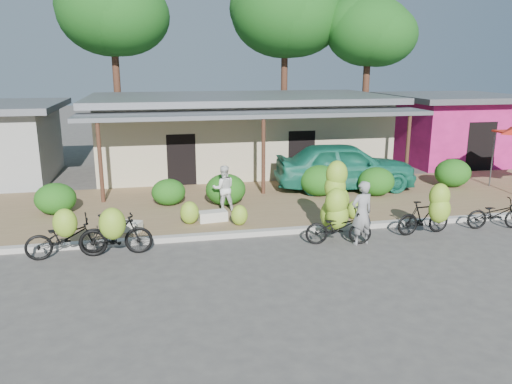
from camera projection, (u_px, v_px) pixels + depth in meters
ground at (317, 259)px, 12.39m from camera, size 100.00×100.00×0.00m
sidewalk at (270, 203)px, 17.11m from camera, size 60.00×6.00×0.12m
curb at (294, 230)px, 14.26m from camera, size 60.00×0.25×0.15m
shop_main at (240, 132)px, 22.31m from camera, size 13.00×8.50×3.35m
shop_pink at (450, 127)px, 24.45m from camera, size 6.00×6.00×3.25m
tree_far_center at (108, 10)px, 24.72m from camera, size 5.47×5.37×9.31m
tree_center_right at (281, 12)px, 26.93m from camera, size 5.90×5.84×9.63m
tree_near_right at (365, 30)px, 26.07m from camera, size 4.64×4.48×8.15m
hedge_0 at (55, 199)px, 15.56m from camera, size 1.26×1.13×0.98m
hedge_1 at (169, 192)px, 16.58m from camera, size 1.12×1.01×0.88m
hedge_2 at (226, 189)px, 16.58m from camera, size 1.34×1.20×1.04m
hedge_3 at (319, 180)px, 17.74m from camera, size 1.41×1.27×1.10m
hedge_4 at (376, 181)px, 17.75m from camera, size 1.30×1.17×1.02m
hedge_5 at (453, 173)px, 19.02m from camera, size 1.37×1.23×1.07m
bike_far_left at (66, 236)px, 12.33m from camera, size 2.04×1.40×1.43m
bike_left at (115, 232)px, 12.36m from camera, size 1.82×1.18×1.43m
bike_center at (337, 211)px, 13.46m from camera, size 1.85×1.32×2.18m
bike_right at (429, 213)px, 13.81m from camera, size 1.68×1.20×1.62m
bike_far_right at (496, 214)px, 14.54m from camera, size 1.77×0.84×0.90m
loose_banana_a at (190, 213)px, 14.62m from camera, size 0.55×0.46×0.68m
loose_banana_b at (239, 215)px, 14.51m from camera, size 0.49×0.41×0.61m
loose_banana_c at (355, 210)px, 15.09m from camera, size 0.46×0.39×0.58m
sack_near at (213, 216)px, 14.94m from camera, size 0.89×0.50×0.30m
sack_far at (128, 226)px, 14.04m from camera, size 0.84×0.64×0.28m
vendor at (362, 213)px, 13.18m from camera, size 0.71×0.54×1.74m
bystander at (224, 188)px, 15.81m from camera, size 0.73×0.58×1.48m
teal_van at (345, 166)px, 18.63m from camera, size 5.34×2.53×1.77m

